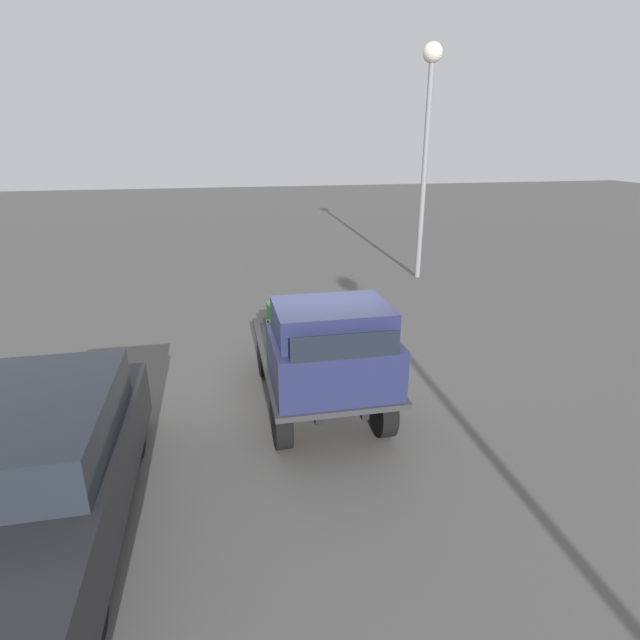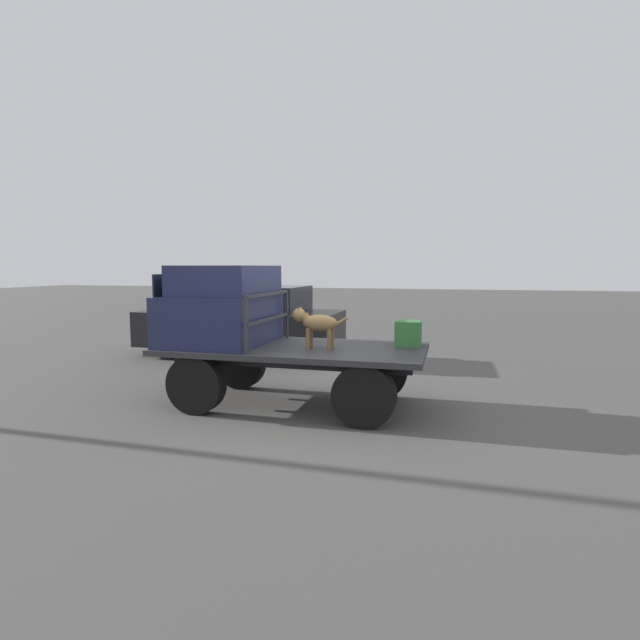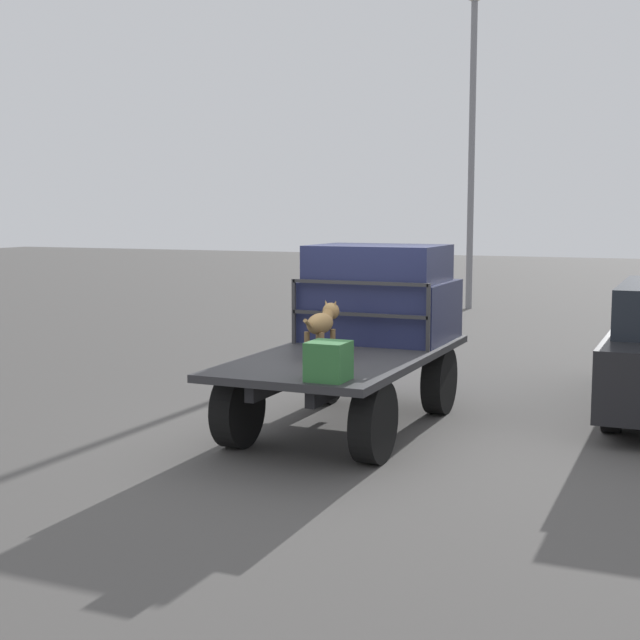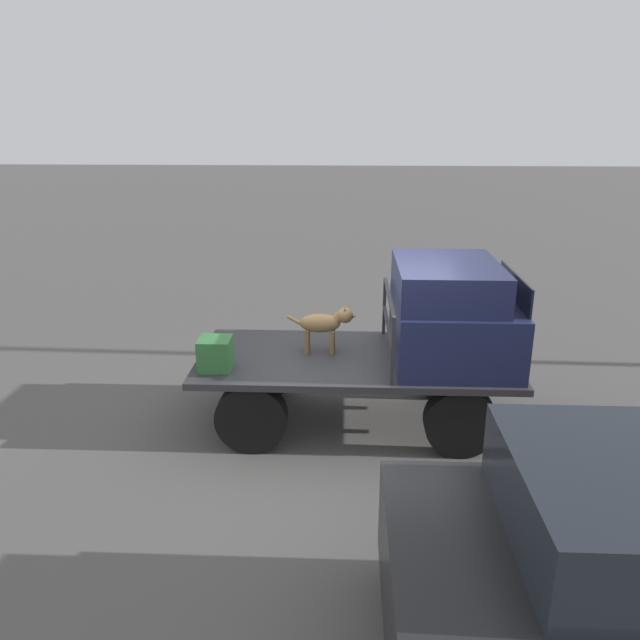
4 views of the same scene
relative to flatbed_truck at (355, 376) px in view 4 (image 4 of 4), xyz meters
The scene contains 6 objects.
ground_plane 0.62m from the flatbed_truck, ahead, with size 80.00×80.00×0.00m, color #514F4C.
flatbed_truck is the anchor object (origin of this frame).
truck_cab 1.39m from the flatbed_truck, ahead, with size 1.40×1.71×1.17m.
truck_headboard 0.87m from the flatbed_truck, ahead, with size 0.04×1.71×0.78m.
dog 0.74m from the flatbed_truck, 159.15° to the left, with size 0.85×0.23×0.61m.
cargo_crate 1.74m from the flatbed_truck, 164.21° to the right, with size 0.37×0.37×0.37m.
Camera 4 is at (-0.13, -7.07, 3.70)m, focal length 35.00 mm.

